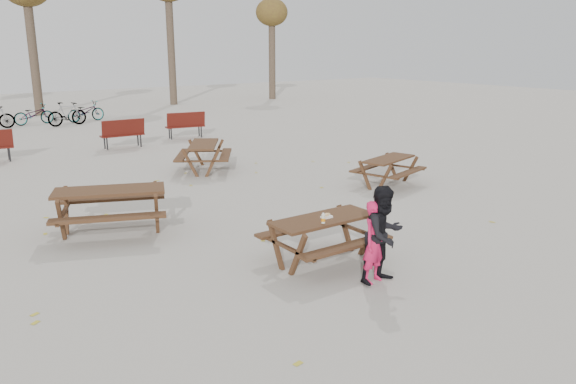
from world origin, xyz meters
TOP-DOWN VIEW (x-y plane):
  - ground at (0.00, 0.00)m, footprint 80.00×80.00m
  - main_picnic_table at (0.00, 0.00)m, footprint 1.80×1.45m
  - food_tray at (0.03, -0.04)m, footprint 0.18×0.11m
  - bread_roll at (0.03, -0.04)m, footprint 0.14×0.06m
  - soda_bottle at (-0.19, -0.23)m, footprint 0.07×0.07m
  - child at (0.11, -1.08)m, footprint 0.52×0.40m
  - adult at (0.23, -1.16)m, footprint 0.76×0.60m
  - picnic_table_east at (4.75, 3.14)m, footprint 1.97×1.75m
  - picnic_table_north at (-2.37, 3.52)m, footprint 2.52×2.30m
  - picnic_table_far at (1.70, 7.51)m, footprint 2.27×2.37m
  - park_bench_row at (-1.23, 12.40)m, footprint 12.24×2.69m
  - bicycle_row at (-1.21, 20.13)m, footprint 9.30×2.20m
  - fallen_leaves at (0.50, 2.50)m, footprint 11.00×11.00m

SIDE VIEW (x-z plane):
  - ground at x=0.00m, z-range 0.00..0.00m
  - fallen_leaves at x=0.50m, z-range 0.00..0.01m
  - picnic_table_east at x=4.75m, z-range 0.00..0.72m
  - picnic_table_far at x=1.70m, z-range 0.00..0.80m
  - picnic_table_north at x=-2.37m, z-range 0.00..0.88m
  - bicycle_row at x=-1.21m, z-range -0.06..1.03m
  - park_bench_row at x=-1.23m, z-range 0.00..1.03m
  - main_picnic_table at x=0.00m, z-range 0.20..0.97m
  - child at x=0.11m, z-range 0.00..1.28m
  - adult at x=0.23m, z-range 0.00..1.52m
  - food_tray at x=0.03m, z-range 0.78..0.81m
  - bread_roll at x=0.03m, z-range 0.81..0.86m
  - soda_bottle at x=-0.19m, z-range 0.76..0.93m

